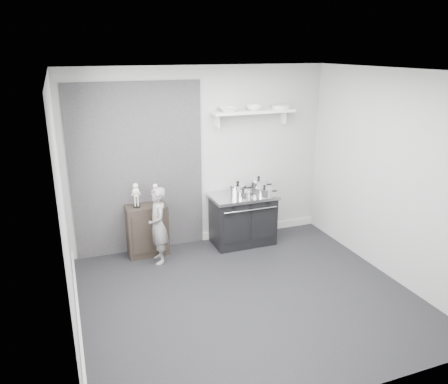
% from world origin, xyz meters
% --- Properties ---
extents(ground, '(4.00, 4.00, 0.00)m').
position_xyz_m(ground, '(0.00, 0.00, 0.00)').
color(ground, black).
rests_on(ground, ground).
extents(room_shell, '(4.02, 3.62, 2.71)m').
position_xyz_m(room_shell, '(-0.09, 0.15, 1.64)').
color(room_shell, '#B2B2AF').
rests_on(room_shell, ground).
extents(wall_shelf, '(1.30, 0.26, 0.24)m').
position_xyz_m(wall_shelf, '(0.80, 1.68, 2.01)').
color(wall_shelf, white).
rests_on(wall_shelf, room_shell).
extents(stove, '(0.99, 0.62, 0.79)m').
position_xyz_m(stove, '(0.56, 1.48, 0.40)').
color(stove, black).
rests_on(stove, ground).
extents(side_cabinet, '(0.58, 0.34, 0.76)m').
position_xyz_m(side_cabinet, '(-0.90, 1.61, 0.38)').
color(side_cabinet, black).
rests_on(side_cabinet, ground).
extents(child, '(0.27, 0.41, 1.11)m').
position_xyz_m(child, '(-0.80, 1.30, 0.56)').
color(child, gray).
rests_on(child, ground).
extents(pot_back_left, '(0.37, 0.28, 0.20)m').
position_xyz_m(pot_back_left, '(0.52, 1.58, 0.87)').
color(pot_back_left, white).
rests_on(pot_back_left, stove).
extents(pot_back_right, '(0.36, 0.28, 0.25)m').
position_xyz_m(pot_back_right, '(0.86, 1.56, 0.90)').
color(pot_back_right, white).
rests_on(pot_back_right, stove).
extents(pot_front_right, '(0.34, 0.26, 0.17)m').
position_xyz_m(pot_front_right, '(0.84, 1.32, 0.86)').
color(pot_front_right, white).
rests_on(pot_front_right, stove).
extents(pot_front_center, '(0.30, 0.21, 0.15)m').
position_xyz_m(pot_front_center, '(0.50, 1.33, 0.85)').
color(pot_front_center, white).
rests_on(pot_front_center, stove).
extents(skeleton_full, '(0.11, 0.07, 0.41)m').
position_xyz_m(skeleton_full, '(-1.03, 1.61, 0.96)').
color(skeleton_full, white).
rests_on(skeleton_full, side_cabinet).
extents(skeleton_torso, '(0.10, 0.07, 0.36)m').
position_xyz_m(skeleton_torso, '(-0.75, 1.61, 0.94)').
color(skeleton_torso, white).
rests_on(skeleton_torso, side_cabinet).
extents(bowl_large, '(0.29, 0.29, 0.07)m').
position_xyz_m(bowl_large, '(0.40, 1.67, 2.08)').
color(bowl_large, white).
rests_on(bowl_large, wall_shelf).
extents(bowl_small, '(0.24, 0.24, 0.08)m').
position_xyz_m(bowl_small, '(0.81, 1.67, 2.08)').
color(bowl_small, white).
rests_on(bowl_small, wall_shelf).
extents(plate_stack, '(0.28, 0.28, 0.06)m').
position_xyz_m(plate_stack, '(1.26, 1.67, 2.07)').
color(plate_stack, silver).
rests_on(plate_stack, wall_shelf).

